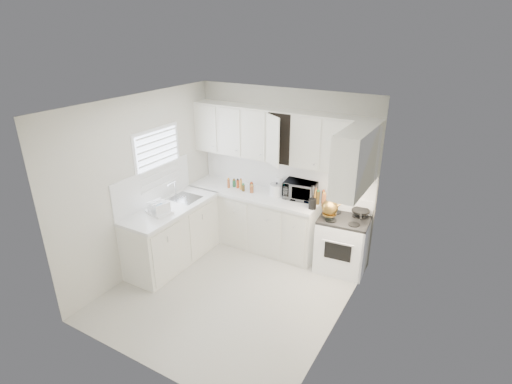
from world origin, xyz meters
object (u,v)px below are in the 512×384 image
Objects in this scene: rice_cooker at (277,189)px; microwave at (301,188)px; stove at (343,237)px; tea_kettle at (330,206)px; dish_rack at (159,206)px; utensil_crock at (313,197)px.

microwave is at bearing 15.93° from rice_cooker.
stove is 3.77× the size of tea_kettle.
microwave is at bearing 56.76° from dish_rack.
tea_kettle is 0.68m from microwave.
utensil_crock is (0.69, -0.18, 0.08)m from rice_cooker.
utensil_crock reaches higher than microwave.
stove is 0.58m from tea_kettle.
dish_rack is (-2.33, -1.34, 0.50)m from stove.
utensil_crock is 2.24m from dish_rack.
tea_kettle is 0.77× the size of utensil_crock.
stove is 3.08× the size of dish_rack.
stove is 4.99× the size of rice_cooker.
tea_kettle is 0.30m from utensil_crock.
tea_kettle is 1.32× the size of rice_cooker.
microwave is 0.39m from rice_cooker.
rice_cooker is 0.62× the size of dish_rack.
tea_kettle is 2.45m from dish_rack.
stove is 2.18× the size of microwave.
utensil_crock is (-0.47, -0.11, 0.59)m from stove.
dish_rack is (-2.15, -1.18, -0.03)m from tea_kettle.
utensil_crock is at bearing -11.05° from rice_cooker.
dish_rack is (-1.56, -1.49, -0.07)m from microwave.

